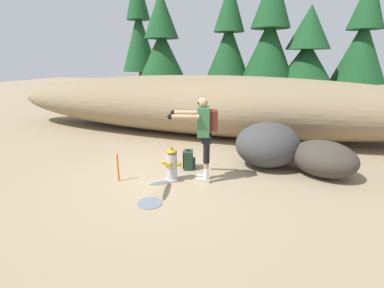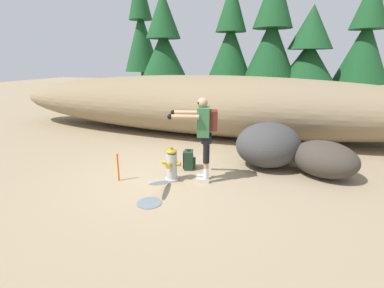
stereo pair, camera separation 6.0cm
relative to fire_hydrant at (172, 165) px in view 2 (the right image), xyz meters
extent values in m
cube|color=#998466|center=(-0.08, 0.07, -0.36)|extent=(56.00, 56.00, 0.04)
ellipsoid|color=#897556|center=(-0.08, 4.13, 0.65)|extent=(15.81, 3.20, 1.97)
cylinder|color=#B2B2B7|center=(0.00, 0.00, -0.32)|extent=(0.30, 0.30, 0.04)
cylinder|color=#B2B2B7|center=(0.00, 0.00, -0.02)|extent=(0.22, 0.22, 0.55)
ellipsoid|color=#9E8419|center=(0.00, 0.00, 0.30)|extent=(0.23, 0.23, 0.10)
cylinder|color=#9E8419|center=(0.00, 0.00, 0.38)|extent=(0.06, 0.06, 0.05)
cylinder|color=#9E8419|center=(-0.16, 0.00, 0.04)|extent=(0.09, 0.09, 0.09)
cylinder|color=#9E8419|center=(0.16, 0.00, 0.04)|extent=(0.09, 0.09, 0.09)
cylinder|color=#9E8419|center=(0.00, -0.15, 0.04)|extent=(0.11, 0.09, 0.11)
ellipsoid|color=silver|center=(0.00, -0.62, -0.14)|extent=(0.10, 0.97, 0.45)
cylinder|color=slate|center=(0.00, -1.09, -0.33)|extent=(0.45, 0.45, 0.01)
cube|color=beige|center=(0.67, 0.07, -0.29)|extent=(0.28, 0.16, 0.09)
cylinder|color=white|center=(0.73, 0.09, -0.13)|extent=(0.10, 0.10, 0.24)
cylinder|color=tan|center=(0.73, 0.09, 0.05)|extent=(0.10, 0.10, 0.12)
cylinder|color=black|center=(0.73, 0.09, 0.33)|extent=(0.13, 0.13, 0.45)
cube|color=beige|center=(0.62, 0.27, -0.29)|extent=(0.28, 0.16, 0.09)
cylinder|color=white|center=(0.68, 0.28, -0.13)|extent=(0.10, 0.10, 0.24)
cylinder|color=tan|center=(0.68, 0.28, 0.05)|extent=(0.10, 0.10, 0.12)
cylinder|color=black|center=(0.68, 0.28, 0.33)|extent=(0.13, 0.13, 0.45)
cube|color=black|center=(0.71, 0.18, 0.60)|extent=(0.27, 0.36, 0.16)
cube|color=#336B3D|center=(0.64, 0.17, 0.95)|extent=(0.32, 0.41, 0.59)
cube|color=#511E19|center=(0.83, 0.22, 0.98)|extent=(0.22, 0.31, 0.40)
sphere|color=tan|center=(0.62, 0.16, 1.32)|extent=(0.20, 0.20, 0.20)
cube|color=black|center=(0.54, 0.14, 1.33)|extent=(0.06, 0.15, 0.04)
cylinder|color=tan|center=(0.33, -0.14, 1.08)|extent=(0.58, 0.23, 0.09)
sphere|color=black|center=(0.07, -0.20, 1.08)|extent=(0.11, 0.11, 0.11)
cylinder|color=tan|center=(0.23, 0.29, 1.08)|extent=(0.58, 0.23, 0.09)
sphere|color=black|center=(-0.04, 0.22, 1.08)|extent=(0.11, 0.11, 0.11)
cube|color=#1E3823|center=(0.13, 0.73, -0.12)|extent=(0.27, 0.34, 0.44)
cube|color=#1E3823|center=(0.26, 0.77, -0.18)|extent=(0.12, 0.22, 0.20)
torus|color=black|center=(0.13, 0.73, 0.12)|extent=(0.10, 0.10, 0.02)
cube|color=black|center=(0.00, 0.78, -0.12)|extent=(0.04, 0.06, 0.37)
cube|color=black|center=(0.04, 0.62, -0.12)|extent=(0.04, 0.06, 0.37)
ellipsoid|color=#3C3B3B|center=(1.87, 1.52, 0.19)|extent=(2.12, 2.14, 1.06)
ellipsoid|color=#3E3830|center=(3.08, 1.25, 0.06)|extent=(1.76, 1.61, 0.79)
cylinder|color=#47331E|center=(-5.92, 10.14, 0.56)|extent=(0.24, 0.24, 1.79)
cone|color=#194C23|center=(-5.92, 10.14, 3.11)|extent=(2.01, 2.01, 3.32)
cylinder|color=#47331E|center=(-3.95, 8.72, 0.26)|extent=(0.32, 0.32, 1.19)
cone|color=#194C23|center=(-3.95, 8.72, 2.21)|extent=(2.68, 2.68, 2.72)
cone|color=#194C23|center=(-3.95, 8.72, 4.25)|extent=(1.74, 1.74, 2.27)
cylinder|color=#47331E|center=(-0.63, 9.15, 0.36)|extent=(0.27, 0.27, 1.40)
cone|color=#194C23|center=(-0.63, 9.15, 2.45)|extent=(2.27, 2.27, 2.78)
cone|color=#194C23|center=(-0.63, 9.15, 4.53)|extent=(1.47, 1.47, 2.32)
cylinder|color=#47331E|center=(1.28, 9.09, 0.27)|extent=(0.33, 0.33, 1.21)
cone|color=#194C23|center=(1.28, 9.09, 2.43)|extent=(2.74, 2.74, 3.12)
cylinder|color=#47331E|center=(2.97, 9.23, 0.18)|extent=(0.36, 0.36, 1.03)
cone|color=#194C23|center=(2.97, 9.23, 1.82)|extent=(2.97, 2.97, 2.24)
cone|color=#194C23|center=(2.97, 9.23, 3.50)|extent=(1.93, 1.93, 1.87)
cylinder|color=#47331E|center=(5.25, 9.81, 0.37)|extent=(0.28, 0.28, 1.42)
cone|color=#194C23|center=(5.25, 9.81, 2.46)|extent=(2.32, 2.32, 2.76)
cone|color=#194C23|center=(5.25, 9.81, 4.53)|extent=(1.51, 1.51, 2.30)
cylinder|color=#E55914|center=(-1.06, -0.38, -0.04)|extent=(0.04, 0.04, 0.60)
camera|label=1|loc=(2.12, -5.21, 2.15)|focal=26.58mm
camera|label=2|loc=(2.17, -5.19, 2.15)|focal=26.58mm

